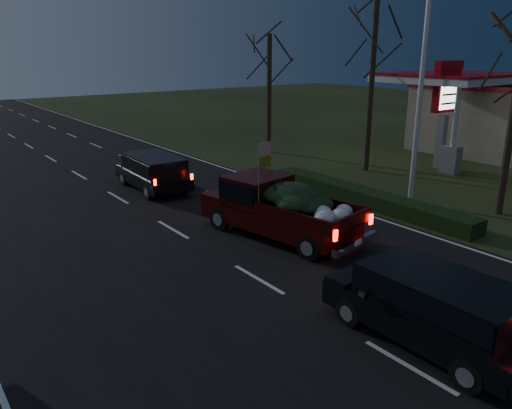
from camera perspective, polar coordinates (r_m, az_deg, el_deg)
ground at (r=14.01m, az=0.29°, el=-8.60°), size 120.00×120.00×0.00m
road_asphalt at (r=14.01m, az=0.29°, el=-8.56°), size 14.00×120.00×0.02m
hedge_row at (r=21.03m, az=12.31°, el=0.84°), size 1.00×10.00×0.60m
light_pole at (r=20.95m, az=18.53°, el=14.72°), size 0.50×0.90×9.16m
gas_price_pylon at (r=28.11m, az=20.88°, el=11.43°), size 2.00×0.41×5.57m
gas_station_building at (r=35.71m, az=26.23°, el=8.96°), size 10.00×7.00×4.00m
gas_canopy at (r=30.29m, az=21.46°, el=12.83°), size 7.10×6.10×4.88m
bare_tree_mid at (r=26.37m, az=13.36°, el=17.39°), size 3.60×3.60×8.50m
bare_tree_far at (r=30.73m, az=1.54°, el=15.67°), size 3.60×3.60×7.00m
pickup_truck at (r=16.84m, az=2.61°, el=-0.02°), size 3.09×5.93×2.96m
lead_suv at (r=22.94m, az=-11.64°, el=3.99°), size 2.06×4.55×1.29m
rear_suv at (r=11.42m, az=19.83°, el=-10.56°), size 2.12×4.56×1.31m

